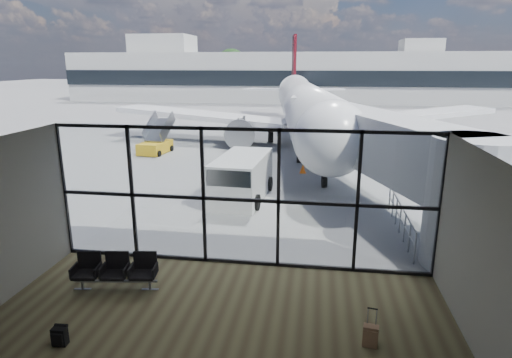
% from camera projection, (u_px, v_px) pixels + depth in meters
% --- Properties ---
extents(ground, '(220.00, 220.00, 0.00)m').
position_uv_depth(ground, '(300.00, 117.00, 52.22)').
color(ground, slate).
rests_on(ground, ground).
extents(lounge_shell, '(12.02, 8.01, 4.51)m').
position_uv_depth(lounge_shell, '(198.00, 251.00, 8.77)').
color(lounge_shell, brown).
rests_on(lounge_shell, ground).
extents(glass_curtain_wall, '(12.10, 0.12, 4.50)m').
position_uv_depth(glass_curtain_wall, '(241.00, 198.00, 13.45)').
color(glass_curtain_wall, white).
rests_on(glass_curtain_wall, ground).
extents(jet_bridge, '(8.00, 16.50, 4.33)m').
position_uv_depth(jet_bridge, '(375.00, 145.00, 19.38)').
color(jet_bridge, '#A6A9AC').
rests_on(jet_bridge, ground).
extents(apron_railing, '(0.06, 5.46, 1.11)m').
position_uv_depth(apron_railing, '(401.00, 215.00, 16.41)').
color(apron_railing, gray).
rests_on(apron_railing, ground).
extents(far_terminal, '(80.00, 12.20, 11.00)m').
position_uv_depth(far_terminal, '(303.00, 76.00, 72.17)').
color(far_terminal, '#A3A39E').
rests_on(far_terminal, ground).
extents(tree_0, '(4.95, 4.95, 7.12)m').
position_uv_depth(tree_0, '(89.00, 71.00, 87.89)').
color(tree_0, '#382619').
rests_on(tree_0, ground).
extents(tree_1, '(5.61, 5.61, 8.07)m').
position_uv_depth(tree_1, '(116.00, 68.00, 86.88)').
color(tree_1, '#382619').
rests_on(tree_1, ground).
extents(tree_2, '(6.27, 6.27, 9.03)m').
position_uv_depth(tree_2, '(144.00, 65.00, 85.87)').
color(tree_2, '#382619').
rests_on(tree_2, ground).
extents(tree_3, '(4.95, 4.95, 7.12)m').
position_uv_depth(tree_3, '(173.00, 72.00, 85.35)').
color(tree_3, '#382619').
rests_on(tree_3, ground).
extents(tree_4, '(5.61, 5.61, 8.07)m').
position_uv_depth(tree_4, '(202.00, 69.00, 84.34)').
color(tree_4, '#382619').
rests_on(tree_4, ground).
extents(tree_5, '(6.27, 6.27, 9.03)m').
position_uv_depth(tree_5, '(231.00, 65.00, 83.33)').
color(tree_5, '#382619').
rests_on(tree_5, ground).
extents(seating_row, '(2.40, 0.98, 1.07)m').
position_uv_depth(seating_row, '(116.00, 269.00, 12.40)').
color(seating_row, gray).
rests_on(seating_row, ground).
extents(backpack, '(0.34, 0.31, 0.49)m').
position_uv_depth(backpack, '(60.00, 336.00, 9.92)').
color(backpack, black).
rests_on(backpack, ground).
extents(suitcase, '(0.38, 0.30, 0.94)m').
position_uv_depth(suitcase, '(370.00, 336.00, 9.86)').
color(suitcase, '#966F54').
rests_on(suitcase, ground).
extents(airliner, '(31.64, 36.80, 9.50)m').
position_uv_depth(airliner, '(304.00, 106.00, 35.50)').
color(airliner, silver).
rests_on(airliner, ground).
extents(service_van, '(2.60, 4.92, 2.08)m').
position_uv_depth(service_van, '(241.00, 178.00, 20.41)').
color(service_van, silver).
rests_on(service_van, ground).
extents(belt_loader, '(2.22, 4.28, 1.88)m').
position_uv_depth(belt_loader, '(242.00, 133.00, 36.36)').
color(belt_loader, black).
rests_on(belt_loader, ground).
extents(mobile_stairs, '(2.04, 3.44, 2.32)m').
position_uv_depth(mobile_stairs, '(156.00, 146.00, 31.05)').
color(mobile_stairs, gold).
rests_on(mobile_stairs, ground).
extents(traffic_cone_a, '(0.39, 0.39, 0.56)m').
position_uv_depth(traffic_cone_a, '(244.00, 169.00, 25.39)').
color(traffic_cone_a, '#F7600D').
rests_on(traffic_cone_a, ground).
extents(traffic_cone_b, '(0.40, 0.40, 0.57)m').
position_uv_depth(traffic_cone_b, '(345.00, 166.00, 26.08)').
color(traffic_cone_b, orange).
rests_on(traffic_cone_b, ground).
extents(traffic_cone_c, '(0.38, 0.38, 0.54)m').
position_uv_depth(traffic_cone_c, '(303.00, 169.00, 25.51)').
color(traffic_cone_c, orange).
rests_on(traffic_cone_c, ground).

